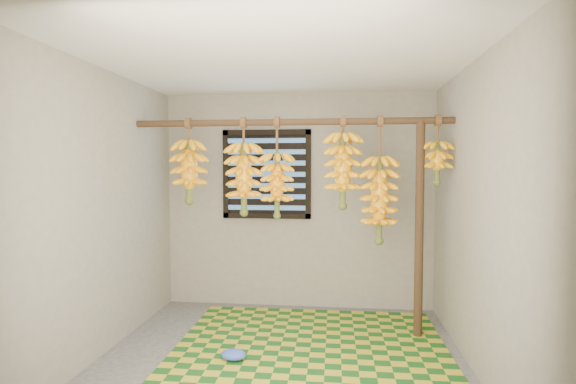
# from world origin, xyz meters

# --- Properties ---
(floor) EXTENTS (3.00, 3.00, 0.01)m
(floor) POSITION_xyz_m (0.00, 0.00, -0.01)
(floor) COLOR #444444
(floor) RESTS_ON ground
(ceiling) EXTENTS (3.00, 3.00, 0.01)m
(ceiling) POSITION_xyz_m (0.00, 0.00, 2.40)
(ceiling) COLOR silver
(ceiling) RESTS_ON wall_back
(wall_back) EXTENTS (3.00, 0.01, 2.40)m
(wall_back) POSITION_xyz_m (0.00, 1.50, 1.20)
(wall_back) COLOR gray
(wall_back) RESTS_ON floor
(wall_left) EXTENTS (0.01, 3.00, 2.40)m
(wall_left) POSITION_xyz_m (-1.50, 0.00, 1.20)
(wall_left) COLOR gray
(wall_left) RESTS_ON floor
(wall_right) EXTENTS (0.01, 3.00, 2.40)m
(wall_right) POSITION_xyz_m (1.50, 0.00, 1.20)
(wall_right) COLOR gray
(wall_right) RESTS_ON floor
(window) EXTENTS (1.00, 0.04, 1.00)m
(window) POSITION_xyz_m (-0.35, 1.48, 1.50)
(window) COLOR black
(window) RESTS_ON wall_back
(hanging_pole) EXTENTS (3.00, 0.06, 0.06)m
(hanging_pole) POSITION_xyz_m (0.00, 0.70, 2.00)
(hanging_pole) COLOR #49331D
(hanging_pole) RESTS_ON wall_left
(support_post) EXTENTS (0.08, 0.08, 2.00)m
(support_post) POSITION_xyz_m (1.20, 0.70, 1.00)
(support_post) COLOR #49331D
(support_post) RESTS_ON floor
(woven_mat) EXTENTS (2.38, 1.91, 0.01)m
(woven_mat) POSITION_xyz_m (0.22, 0.41, 0.01)
(woven_mat) COLOR #164E17
(woven_mat) RESTS_ON floor
(plastic_bag) EXTENTS (0.21, 0.16, 0.09)m
(plastic_bag) POSITION_xyz_m (-0.38, -0.02, 0.05)
(plastic_bag) COLOR blue
(plastic_bag) RESTS_ON woven_mat
(banana_bunch_a) EXTENTS (0.32, 0.32, 0.82)m
(banana_bunch_a) POSITION_xyz_m (-0.98, 0.70, 1.54)
(banana_bunch_a) COLOR brown
(banana_bunch_a) RESTS_ON hanging_pole
(banana_bunch_b) EXTENTS (0.33, 0.33, 0.93)m
(banana_bunch_b) POSITION_xyz_m (-0.44, 0.70, 1.47)
(banana_bunch_b) COLOR brown
(banana_bunch_b) RESTS_ON hanging_pole
(banana_bunch_c) EXTENTS (0.32, 0.32, 0.95)m
(banana_bunch_c) POSITION_xyz_m (-0.12, 0.70, 1.41)
(banana_bunch_c) COLOR brown
(banana_bunch_c) RESTS_ON hanging_pole
(banana_bunch_d) EXTENTS (0.32, 0.32, 0.86)m
(banana_bunch_d) POSITION_xyz_m (0.50, 0.70, 1.55)
(banana_bunch_d) COLOR brown
(banana_bunch_d) RESTS_ON hanging_pole
(banana_bunch_e) EXTENTS (0.34, 0.34, 1.18)m
(banana_bunch_e) POSITION_xyz_m (0.84, 0.70, 1.28)
(banana_bunch_e) COLOR brown
(banana_bunch_e) RESTS_ON hanging_pole
(banana_bunch_f) EXTENTS (0.27, 0.27, 0.63)m
(banana_bunch_f) POSITION_xyz_m (1.35, 0.70, 1.62)
(banana_bunch_f) COLOR brown
(banana_bunch_f) RESTS_ON hanging_pole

